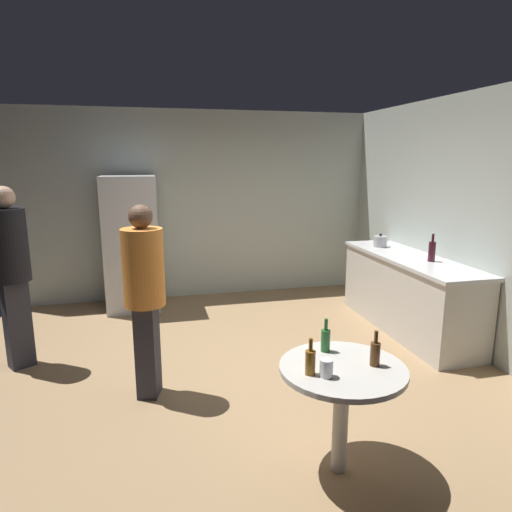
% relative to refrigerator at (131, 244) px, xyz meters
% --- Properties ---
extents(ground_plane, '(5.20, 5.20, 0.10)m').
position_rel_refrigerator_xyz_m(ground_plane, '(0.91, -2.20, -0.95)').
color(ground_plane, '#9E7C56').
extents(wall_back, '(5.32, 0.06, 2.70)m').
position_rel_refrigerator_xyz_m(wall_back, '(0.91, 0.43, 0.45)').
color(wall_back, beige).
rests_on(wall_back, ground_plane).
extents(wall_side_right, '(0.06, 5.20, 2.70)m').
position_rel_refrigerator_xyz_m(wall_side_right, '(3.54, -2.20, 0.45)').
color(wall_side_right, beige).
rests_on(wall_side_right, ground_plane).
extents(refrigerator, '(0.70, 0.68, 1.80)m').
position_rel_refrigerator_xyz_m(refrigerator, '(0.00, 0.00, 0.00)').
color(refrigerator, silver).
rests_on(refrigerator, ground_plane).
extents(kitchen_counter, '(0.64, 2.18, 0.90)m').
position_rel_refrigerator_xyz_m(kitchen_counter, '(3.19, -1.61, -0.45)').
color(kitchen_counter, beige).
rests_on(kitchen_counter, ground_plane).
extents(kettle, '(0.24, 0.17, 0.18)m').
position_rel_refrigerator_xyz_m(kettle, '(3.14, -0.99, 0.07)').
color(kettle, '#B2B2B7').
rests_on(kettle, kitchen_counter).
extents(wine_bottle_on_counter, '(0.08, 0.08, 0.31)m').
position_rel_refrigerator_xyz_m(wine_bottle_on_counter, '(3.27, -1.89, 0.12)').
color(wine_bottle_on_counter, '#3F141E').
rests_on(wine_bottle_on_counter, kitchen_counter).
extents(foreground_table, '(0.80, 0.80, 0.73)m').
position_rel_refrigerator_xyz_m(foreground_table, '(1.38, -3.75, -0.27)').
color(foreground_table, beige).
rests_on(foreground_table, ground_plane).
extents(beer_bottle_amber, '(0.06, 0.06, 0.23)m').
position_rel_refrigerator_xyz_m(beer_bottle_amber, '(1.14, -3.80, -0.08)').
color(beer_bottle_amber, '#8C5919').
rests_on(beer_bottle_amber, foreground_table).
extents(beer_bottle_brown, '(0.06, 0.06, 0.23)m').
position_rel_refrigerator_xyz_m(beer_bottle_brown, '(1.58, -3.79, -0.08)').
color(beer_bottle_brown, '#593314').
rests_on(beer_bottle_brown, foreground_table).
extents(beer_bottle_green, '(0.06, 0.06, 0.23)m').
position_rel_refrigerator_xyz_m(beer_bottle_green, '(1.36, -3.51, -0.08)').
color(beer_bottle_green, '#26662D').
rests_on(beer_bottle_green, foreground_table).
extents(plastic_cup_white, '(0.08, 0.08, 0.11)m').
position_rel_refrigerator_xyz_m(plastic_cup_white, '(1.22, -3.86, -0.11)').
color(plastic_cup_white, white).
rests_on(plastic_cup_white, foreground_table).
extents(person_in_black_shirt, '(0.47, 0.47, 1.77)m').
position_rel_refrigerator_xyz_m(person_in_black_shirt, '(-1.05, -1.59, 0.14)').
color(person_in_black_shirt, '#2D2D38').
rests_on(person_in_black_shirt, ground_plane).
extents(person_in_orange_shirt, '(0.42, 0.42, 1.65)m').
position_rel_refrigerator_xyz_m(person_in_orange_shirt, '(0.18, -2.46, 0.07)').
color(person_in_orange_shirt, '#2D2D38').
rests_on(person_in_orange_shirt, ground_plane).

